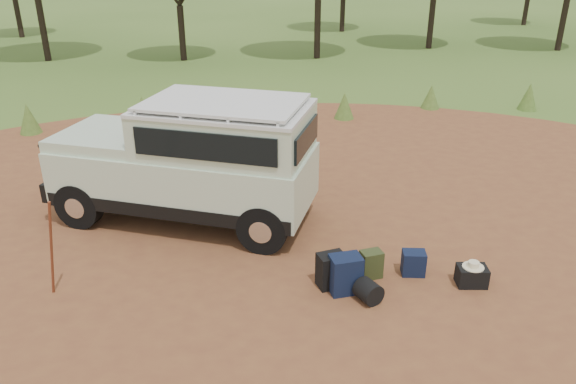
{
  "coord_description": "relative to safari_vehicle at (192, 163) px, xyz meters",
  "views": [
    {
      "loc": [
        -1.06,
        -7.59,
        4.98
      ],
      "look_at": [
        0.22,
        1.11,
        1.0
      ],
      "focal_mm": 35.0,
      "sensor_mm": 36.0,
      "label": 1
    }
  ],
  "objects": [
    {
      "name": "ground",
      "position": [
        1.41,
        -2.31,
        -1.16
      ],
      "size": [
        140.0,
        140.0,
        0.0
      ],
      "primitive_type": "plane",
      "color": "#466724",
      "rests_on": "ground"
    },
    {
      "name": "dirt_clearing",
      "position": [
        1.41,
        -2.31,
        -1.15
      ],
      "size": [
        23.0,
        23.0,
        0.01
      ],
      "primitive_type": "cylinder",
      "color": "brown",
      "rests_on": "ground"
    },
    {
      "name": "grass_fringe",
      "position": [
        1.53,
        6.36,
        -0.76
      ],
      "size": [
        36.6,
        1.6,
        0.9
      ],
      "color": "#466724",
      "rests_on": "ground"
    },
    {
      "name": "safari_vehicle",
      "position": [
        0.0,
        0.0,
        0.0
      ],
      "size": [
        5.25,
        3.71,
        2.4
      ],
      "rotation": [
        0.0,
        0.0,
        -0.41
      ],
      "color": "beige",
      "rests_on": "ground"
    },
    {
      "name": "walking_staff",
      "position": [
        -2.05,
        -2.31,
        -0.34
      ],
      "size": [
        0.31,
        0.27,
        1.64
      ],
      "primitive_type": "cylinder",
      "rotation": [
        0.2,
        0.0,
        0.87
      ],
      "color": "maroon",
      "rests_on": "ground"
    },
    {
      "name": "backpack_black",
      "position": [
        2.09,
        -2.65,
        -0.88
      ],
      "size": [
        0.47,
        0.38,
        0.56
      ],
      "primitive_type": "cube",
      "rotation": [
        0.0,
        0.0,
        0.21
      ],
      "color": "black",
      "rests_on": "ground"
    },
    {
      "name": "backpack_navy",
      "position": [
        2.27,
        -2.83,
        -0.85
      ],
      "size": [
        0.5,
        0.38,
        0.62
      ],
      "primitive_type": "cube",
      "rotation": [
        0.0,
        0.0,
        0.11
      ],
      "color": "#101933",
      "rests_on": "ground"
    },
    {
      "name": "backpack_olive",
      "position": [
        2.78,
        -2.49,
        -0.93
      ],
      "size": [
        0.37,
        0.29,
        0.47
      ],
      "primitive_type": "cube",
      "rotation": [
        0.0,
        0.0,
        0.17
      ],
      "color": "#333D1C",
      "rests_on": "ground"
    },
    {
      "name": "duffel_navy",
      "position": [
        3.48,
        -2.51,
        -0.95
      ],
      "size": [
        0.41,
        0.34,
        0.41
      ],
      "primitive_type": "cube",
      "rotation": [
        0.0,
        0.0,
        -0.19
      ],
      "color": "#101933",
      "rests_on": "ground"
    },
    {
      "name": "hard_case",
      "position": [
        4.28,
        -2.94,
        -1.0
      ],
      "size": [
        0.5,
        0.39,
        0.32
      ],
      "primitive_type": "cube",
      "rotation": [
        0.0,
        0.0,
        -0.15
      ],
      "color": "black",
      "rests_on": "ground"
    },
    {
      "name": "stuff_sack",
      "position": [
        2.56,
        -3.13,
        -0.99
      ],
      "size": [
        0.45,
        0.45,
        0.34
      ],
      "primitive_type": "cylinder",
      "rotation": [
        1.57,
        0.0,
        0.41
      ],
      "color": "black",
      "rests_on": "ground"
    },
    {
      "name": "safari_hat",
      "position": [
        4.28,
        -2.94,
        -0.8
      ],
      "size": [
        0.33,
        0.33,
        0.1
      ],
      "color": "beige",
      "rests_on": "hard_case"
    }
  ]
}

